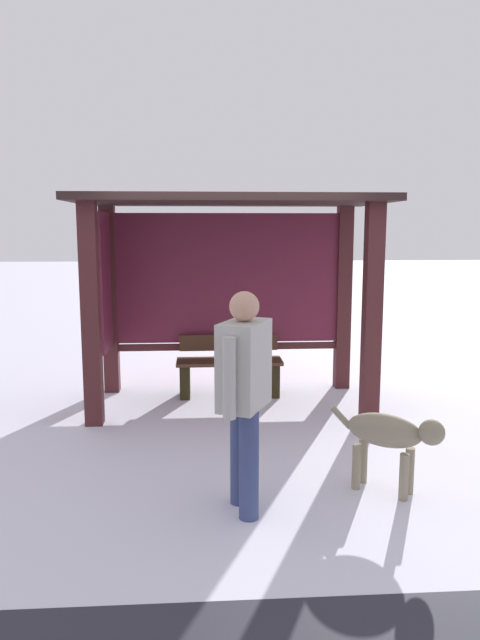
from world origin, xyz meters
name	(u,v)px	position (x,y,z in m)	size (l,w,h in m)	color
ground_plane	(231,403)	(0.00, 0.00, 0.00)	(60.00, 60.00, 0.00)	silver
bus_shelter	(220,257)	(-0.11, 0.21, 1.70)	(3.39, 1.75, 2.38)	#451E20
bench_left_inside	(229,368)	(0.00, 0.36, 0.34)	(1.28, 0.41, 0.73)	#492E1E
person_walking	(244,385)	(-0.04, -2.65, 0.94)	(0.43, 0.61, 1.60)	#B5B5AF
dog	(390,436)	(1.10, -2.43, 0.46)	(0.76, 0.60, 0.64)	gray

